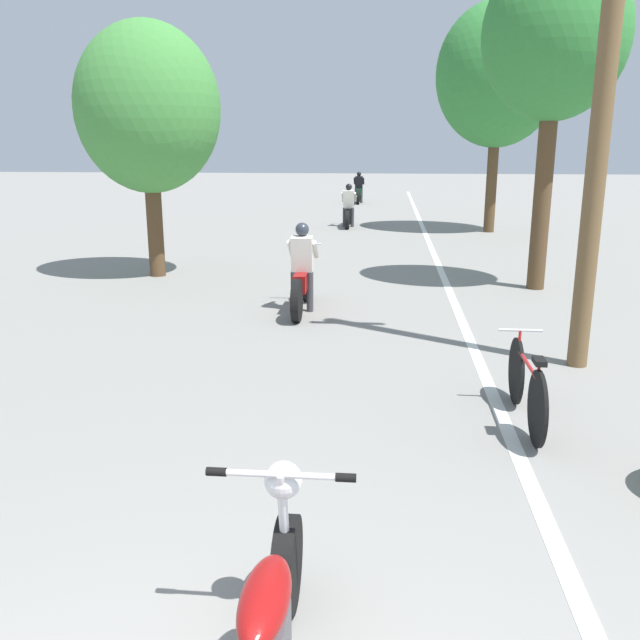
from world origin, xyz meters
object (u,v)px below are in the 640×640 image
object	(u,v)px
roadside_tree_right_far	(498,75)
motorcycle_foreground	(268,622)
bicycle_parked	(526,386)
utility_pole	(609,40)
roadside_tree_left	(148,109)
roadside_tree_right_near	(555,38)
motorcycle_rider_lead	(302,278)
motorcycle_rider_far	(359,191)
motorcycle_rider_mid	(349,211)

from	to	relation	value
roadside_tree_right_far	motorcycle_foreground	size ratio (longest dim) A/B	3.37
motorcycle_foreground	bicycle_parked	world-z (taller)	motorcycle_foreground
utility_pole	bicycle_parked	world-z (taller)	utility_pole
roadside_tree_left	bicycle_parked	xyz separation A→B (m)	(6.08, -7.05, -2.92)
utility_pole	roadside_tree_right_near	distance (m)	4.69
roadside_tree_left	motorcycle_rider_lead	distance (m)	5.12
roadside_tree_left	bicycle_parked	distance (m)	9.76
utility_pole	motorcycle_rider_lead	bearing A→B (deg)	146.41
utility_pole	roadside_tree_right_near	size ratio (longest dim) A/B	1.24
motorcycle_foreground	motorcycle_rider_far	distance (m)	28.49
bicycle_parked	roadside_tree_right_far	bearing A→B (deg)	83.23
utility_pole	roadside_tree_left	size ratio (longest dim) A/B	1.48
roadside_tree_right_far	roadside_tree_left	bearing A→B (deg)	-134.88
bicycle_parked	motorcycle_rider_far	bearing A→B (deg)	96.06
bicycle_parked	motorcycle_rider_lead	bearing A→B (deg)	122.10
motorcycle_rider_mid	motorcycle_rider_far	distance (m)	9.02
utility_pole	motorcycle_foreground	world-z (taller)	utility_pole
motorcycle_foreground	motorcycle_rider_lead	xyz separation A→B (m)	(-0.80, 7.94, 0.13)
motorcycle_foreground	motorcycle_rider_mid	xyz separation A→B (m)	(-0.68, 19.46, 0.11)
bicycle_parked	motorcycle_foreground	bearing A→B (deg)	-118.32
roadside_tree_right_far	motorcycle_rider_far	distance (m)	11.62
roadside_tree_left	motorcycle_rider_lead	bearing A→B (deg)	-38.90
motorcycle_rider_lead	motorcycle_rider_mid	xyz separation A→B (m)	(0.12, 11.52, -0.02)
roadside_tree_left	motorcycle_foreground	xyz separation A→B (m)	(4.15, -10.64, -2.89)
utility_pole	motorcycle_foreground	distance (m)	7.05
motorcycle_foreground	roadside_tree_left	bearing A→B (deg)	111.28
roadside_tree_right_far	motorcycle_rider_mid	size ratio (longest dim) A/B	3.40
roadside_tree_left	motorcycle_rider_lead	size ratio (longest dim) A/B	2.36
roadside_tree_left	bicycle_parked	world-z (taller)	roadside_tree_left
motorcycle_rider_far	bicycle_parked	distance (m)	25.03
roadside_tree_right_near	bicycle_parked	bearing A→B (deg)	-102.53
motorcycle_rider_lead	motorcycle_rider_far	xyz separation A→B (m)	(0.09, 20.54, -0.02)
motorcycle_rider_far	motorcycle_foreground	bearing A→B (deg)	-88.57
utility_pole	bicycle_parked	xyz separation A→B (m)	(-1.00, -1.88, -3.39)
roadside_tree_right_near	roadside_tree_left	world-z (taller)	roadside_tree_right_near
roadside_tree_right_far	roadside_tree_left	distance (m)	11.20
roadside_tree_right_near	motorcycle_foreground	size ratio (longest dim) A/B	2.99
motorcycle_foreground	motorcycle_rider_lead	distance (m)	7.98
utility_pole	bicycle_parked	bearing A→B (deg)	-118.04
utility_pole	motorcycle_rider_far	distance (m)	23.53
motorcycle_rider_mid	bicycle_parked	size ratio (longest dim) A/B	1.12
motorcycle_rider_lead	motorcycle_foreground	bearing A→B (deg)	-84.28
utility_pole	motorcycle_rider_mid	distance (m)	14.81
utility_pole	roadside_tree_right_far	bearing A→B (deg)	86.60
motorcycle_rider_lead	motorcycle_rider_far	bearing A→B (deg)	89.76
roadside_tree_right_near	motorcycle_rider_far	bearing A→B (deg)	102.53
motorcycle_rider_lead	motorcycle_rider_mid	distance (m)	11.52
utility_pole	motorcycle_rider_far	size ratio (longest dim) A/B	3.39
roadside_tree_right_far	motorcycle_rider_lead	distance (m)	12.20
roadside_tree_right_near	motorcycle_rider_mid	distance (m)	10.93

